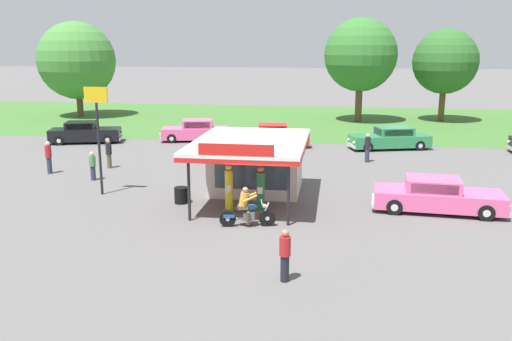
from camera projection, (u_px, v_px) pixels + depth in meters
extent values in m
plane|color=#5B5959|center=(259.00, 223.00, 21.15)|extent=(300.00, 300.00, 0.00)
cube|color=#3D6B2D|center=(305.00, 120.00, 50.04)|extent=(120.00, 24.00, 0.01)
cube|color=beige|center=(256.00, 164.00, 25.56)|extent=(4.15, 3.27, 2.63)
cube|color=#384C56|center=(251.00, 171.00, 23.99)|extent=(3.32, 0.05, 1.68)
cube|color=silver|center=(251.00, 142.00, 23.64)|extent=(4.85, 7.09, 0.16)
cube|color=red|center=(251.00, 146.00, 23.68)|extent=(4.85, 7.09, 0.18)
cube|color=red|center=(236.00, 150.00, 20.19)|extent=(2.90, 0.08, 0.44)
cylinder|color=black|center=(288.00, 193.00, 20.64)|extent=(0.12, 0.12, 2.63)
cylinder|color=black|center=(189.00, 189.00, 21.22)|extent=(0.12, 0.12, 2.63)
cube|color=slate|center=(229.00, 209.00, 22.78)|extent=(0.44, 0.44, 0.10)
cylinder|color=yellow|center=(229.00, 190.00, 22.58)|extent=(0.34, 0.34, 1.65)
cube|color=white|center=(228.00, 189.00, 22.39)|extent=(0.22, 0.02, 0.28)
sphere|color=#EACC4C|center=(229.00, 167.00, 22.36)|extent=(0.26, 0.26, 0.26)
cube|color=slate|center=(261.00, 211.00, 22.59)|extent=(0.44, 0.44, 0.10)
cylinder|color=#1E6B33|center=(261.00, 191.00, 22.39)|extent=(0.34, 0.34, 1.61)
cube|color=white|center=(260.00, 190.00, 22.20)|extent=(0.22, 0.02, 0.28)
sphere|color=orange|center=(261.00, 169.00, 22.18)|extent=(0.26, 0.26, 0.26)
cylinder|color=black|center=(267.00, 218.00, 20.77)|extent=(0.65, 0.22, 0.64)
cylinder|color=silver|center=(267.00, 218.00, 20.77)|extent=(0.18, 0.15, 0.16)
cylinder|color=black|center=(228.00, 219.00, 20.70)|extent=(0.65, 0.22, 0.64)
cylinder|color=silver|center=(228.00, 219.00, 20.70)|extent=(0.18, 0.15, 0.16)
ellipsoid|color=#1E4C8C|center=(250.00, 207.00, 20.63)|extent=(0.60, 0.34, 0.24)
cube|color=#59595E|center=(249.00, 216.00, 20.71)|extent=(0.48, 0.32, 0.36)
cube|color=black|center=(241.00, 209.00, 20.63)|extent=(0.52, 0.35, 0.10)
cylinder|color=silver|center=(265.00, 211.00, 20.70)|extent=(0.38, 0.14, 0.71)
cylinder|color=silver|center=(262.00, 202.00, 20.61)|extent=(0.17, 0.69, 0.04)
sphere|color=silver|center=(264.00, 206.00, 20.65)|extent=(0.16, 0.16, 0.16)
cube|color=#1E4C8C|center=(229.00, 216.00, 20.67)|extent=(0.47, 0.26, 0.12)
cylinder|color=silver|center=(238.00, 218.00, 20.86)|extent=(0.71, 0.22, 0.18)
cube|color=brown|center=(243.00, 207.00, 20.62)|extent=(0.46, 0.41, 0.14)
cylinder|color=brown|center=(248.00, 216.00, 20.88)|extent=(0.16, 0.25, 0.56)
cylinder|color=brown|center=(248.00, 218.00, 20.57)|extent=(0.16, 0.25, 0.56)
cylinder|color=gold|center=(244.00, 199.00, 20.55)|extent=(0.47, 0.39, 0.60)
sphere|color=#9E704C|center=(245.00, 190.00, 20.47)|extent=(0.22, 0.22, 0.22)
cylinder|color=gold|center=(250.00, 196.00, 20.74)|extent=(0.54, 0.19, 0.31)
cylinder|color=gold|center=(250.00, 199.00, 20.35)|extent=(0.54, 0.19, 0.31)
cube|color=#E55993|center=(438.00, 199.00, 22.57)|extent=(5.35, 2.27, 0.72)
cube|color=#E55993|center=(433.00, 184.00, 22.48)|extent=(2.30, 1.82, 0.53)
cube|color=#283847|center=(460.00, 186.00, 22.25)|extent=(0.15, 1.47, 0.42)
cube|color=#283847|center=(431.00, 180.00, 23.25)|extent=(1.85, 0.17, 0.40)
cube|color=#283847|center=(435.00, 189.00, 21.70)|extent=(1.85, 0.17, 0.40)
cube|color=silver|center=(505.00, 209.00, 22.05)|extent=(0.25, 1.80, 0.18)
cube|color=silver|center=(373.00, 201.00, 23.19)|extent=(0.25, 1.80, 0.18)
sphere|color=white|center=(503.00, 198.00, 22.56)|extent=(0.18, 0.18, 0.18)
sphere|color=white|center=(509.00, 206.00, 21.41)|extent=(0.18, 0.18, 0.18)
cylinder|color=black|center=(479.00, 201.00, 23.07)|extent=(0.67, 0.25, 0.66)
cylinder|color=silver|center=(479.00, 201.00, 23.07)|extent=(0.31, 0.24, 0.30)
cylinder|color=black|center=(486.00, 213.00, 21.39)|extent=(0.67, 0.25, 0.66)
cylinder|color=silver|center=(486.00, 213.00, 21.39)|extent=(0.31, 0.24, 0.30)
cylinder|color=black|center=(394.00, 196.00, 23.84)|extent=(0.67, 0.25, 0.66)
cylinder|color=silver|center=(394.00, 196.00, 23.84)|extent=(0.31, 0.24, 0.30)
cylinder|color=black|center=(394.00, 207.00, 22.16)|extent=(0.67, 0.25, 0.66)
cylinder|color=silver|center=(394.00, 207.00, 22.16)|extent=(0.31, 0.24, 0.30)
cube|color=black|center=(85.00, 134.00, 38.59)|extent=(5.21, 3.17, 0.83)
cube|color=black|center=(81.00, 125.00, 38.40)|extent=(2.47, 2.19, 0.51)
cube|color=#283847|center=(96.00, 125.00, 38.53)|extent=(0.44, 1.45, 0.41)
cube|color=#283847|center=(83.00, 124.00, 39.20)|extent=(1.72, 0.51, 0.39)
cube|color=#283847|center=(79.00, 127.00, 37.60)|extent=(1.72, 0.51, 0.39)
cube|color=silver|center=(121.00, 138.00, 38.95)|extent=(0.61, 1.78, 0.18)
cube|color=silver|center=(50.00, 139.00, 38.35)|extent=(0.61, 1.78, 0.18)
sphere|color=white|center=(122.00, 132.00, 39.47)|extent=(0.18, 0.18, 0.18)
sphere|color=white|center=(120.00, 134.00, 38.29)|extent=(0.18, 0.18, 0.18)
cylinder|color=black|center=(111.00, 136.00, 39.72)|extent=(0.69, 0.37, 0.66)
cylinder|color=silver|center=(111.00, 136.00, 39.72)|extent=(0.35, 0.29, 0.30)
cylinder|color=black|center=(108.00, 140.00, 37.98)|extent=(0.69, 0.37, 0.66)
cylinder|color=silver|center=(108.00, 140.00, 37.98)|extent=(0.35, 0.29, 0.30)
cylinder|color=black|center=(65.00, 136.00, 39.31)|extent=(0.69, 0.37, 0.66)
cylinder|color=silver|center=(65.00, 136.00, 39.31)|extent=(0.35, 0.29, 0.30)
cylinder|color=black|center=(59.00, 141.00, 37.58)|extent=(0.69, 0.37, 0.66)
cylinder|color=silver|center=(59.00, 141.00, 37.58)|extent=(0.35, 0.29, 0.30)
cube|color=#E55993|center=(195.00, 133.00, 39.27)|extent=(5.01, 2.69, 0.79)
cube|color=#E55993|center=(198.00, 124.00, 39.12)|extent=(2.40, 1.97, 0.58)
cube|color=#283847|center=(183.00, 124.00, 39.08)|extent=(0.31, 1.39, 0.47)
cube|color=#283847|center=(197.00, 125.00, 38.36)|extent=(1.79, 0.38, 0.44)
cube|color=#283847|center=(198.00, 122.00, 39.88)|extent=(1.79, 0.38, 0.44)
cube|color=silver|center=(162.00, 137.00, 39.22)|extent=(0.45, 1.70, 0.18)
cube|color=silver|center=(228.00, 137.00, 39.44)|extent=(0.45, 1.70, 0.18)
sphere|color=white|center=(161.00, 134.00, 38.59)|extent=(0.18, 0.18, 0.18)
sphere|color=white|center=(163.00, 132.00, 39.71)|extent=(0.18, 0.18, 0.18)
cylinder|color=black|center=(172.00, 139.00, 38.43)|extent=(0.69, 0.32, 0.66)
cylinder|color=silver|center=(172.00, 139.00, 38.43)|extent=(0.33, 0.27, 0.30)
cylinder|color=black|center=(174.00, 135.00, 40.07)|extent=(0.69, 0.32, 0.66)
cylinder|color=silver|center=(174.00, 135.00, 40.07)|extent=(0.33, 0.27, 0.30)
cylinder|color=black|center=(217.00, 138.00, 38.58)|extent=(0.69, 0.32, 0.66)
cylinder|color=silver|center=(217.00, 138.00, 38.58)|extent=(0.33, 0.27, 0.30)
cylinder|color=black|center=(217.00, 134.00, 40.22)|extent=(0.69, 0.32, 0.66)
cylinder|color=silver|center=(217.00, 134.00, 40.22)|extent=(0.33, 0.27, 0.30)
cube|color=#2D844C|center=(389.00, 141.00, 36.23)|extent=(5.58, 3.27, 0.76)
cube|color=#2D844C|center=(394.00, 131.00, 36.12)|extent=(2.68, 2.22, 0.54)
cube|color=#283847|center=(378.00, 131.00, 35.97)|extent=(0.45, 1.40, 0.43)
cube|color=#283847|center=(399.00, 133.00, 35.35)|extent=(1.90, 0.59, 0.41)
cube|color=#283847|center=(390.00, 129.00, 36.90)|extent=(1.90, 0.59, 0.41)
cube|color=silver|center=(351.00, 145.00, 35.94)|extent=(0.61, 1.72, 0.18)
cube|color=silver|center=(427.00, 144.00, 36.65)|extent=(0.61, 1.72, 0.18)
sphere|color=white|center=(354.00, 143.00, 35.30)|extent=(0.18, 0.18, 0.18)
sphere|color=white|center=(348.00, 140.00, 36.44)|extent=(0.18, 0.18, 0.18)
cylinder|color=black|center=(368.00, 147.00, 35.21)|extent=(0.69, 0.38, 0.66)
cylinder|color=silver|center=(368.00, 147.00, 35.21)|extent=(0.35, 0.30, 0.30)
cylinder|color=black|center=(359.00, 142.00, 36.88)|extent=(0.69, 0.38, 0.66)
cylinder|color=silver|center=(359.00, 142.00, 36.88)|extent=(0.35, 0.30, 0.30)
cylinder|color=black|center=(420.00, 146.00, 35.69)|extent=(0.69, 0.38, 0.66)
cylinder|color=silver|center=(420.00, 146.00, 35.69)|extent=(0.35, 0.30, 0.30)
cylinder|color=black|center=(409.00, 141.00, 37.36)|extent=(0.69, 0.38, 0.66)
cylinder|color=silver|center=(409.00, 141.00, 37.36)|extent=(0.35, 0.30, 0.30)
cube|color=silver|center=(511.00, 148.00, 34.92)|extent=(0.16, 1.75, 0.18)
sphere|color=white|center=(509.00, 142.00, 35.41)|extent=(0.18, 0.18, 0.18)
cube|color=red|center=(275.00, 138.00, 37.09)|extent=(4.85, 2.42, 0.80)
cube|color=red|center=(273.00, 128.00, 36.93)|extent=(2.12, 1.83, 0.57)
cube|color=#283847|center=(286.00, 128.00, 36.92)|extent=(0.23, 1.40, 0.46)
cube|color=#283847|center=(272.00, 127.00, 37.69)|extent=(1.62, 0.25, 0.43)
cube|color=#283847|center=(273.00, 130.00, 36.18)|extent=(1.62, 0.25, 0.43)
cube|color=silver|center=(309.00, 142.00, 37.12)|extent=(0.35, 1.71, 0.18)
cube|color=silver|center=(241.00, 142.00, 37.18)|extent=(0.35, 1.71, 0.18)
sphere|color=white|center=(308.00, 136.00, 37.61)|extent=(0.18, 0.18, 0.18)
sphere|color=white|center=(310.00, 139.00, 36.49)|extent=(0.18, 0.18, 0.18)
cylinder|color=black|center=(297.00, 140.00, 37.94)|extent=(0.68, 0.29, 0.66)
cylinder|color=silver|center=(297.00, 140.00, 37.94)|extent=(0.32, 0.26, 0.30)
cylinder|color=black|center=(298.00, 144.00, 36.30)|extent=(0.68, 0.29, 0.66)
cylinder|color=silver|center=(298.00, 144.00, 36.30)|extent=(0.32, 0.26, 0.30)
cylinder|color=black|center=(252.00, 140.00, 37.99)|extent=(0.68, 0.29, 0.66)
cylinder|color=silver|center=(252.00, 140.00, 37.99)|extent=(0.32, 0.26, 0.30)
cylinder|color=black|center=(252.00, 144.00, 36.35)|extent=(0.68, 0.29, 0.66)
cylinder|color=silver|center=(252.00, 144.00, 36.35)|extent=(0.32, 0.26, 0.30)
cylinder|color=#2D3351|center=(367.00, 155.00, 32.14)|extent=(0.26, 0.26, 0.87)
cylinder|color=black|center=(368.00, 143.00, 31.97)|extent=(0.34, 0.34, 0.62)
sphere|color=tan|center=(368.00, 136.00, 31.88)|extent=(0.24, 0.24, 0.24)
cylinder|color=#2D3351|center=(93.00, 173.00, 27.84)|extent=(0.26, 0.26, 0.76)
cylinder|color=#4C8C4C|center=(92.00, 161.00, 27.70)|extent=(0.34, 0.34, 0.54)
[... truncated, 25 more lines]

